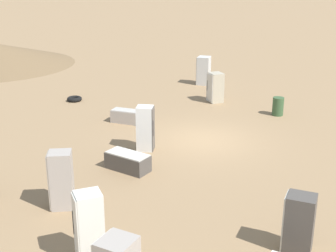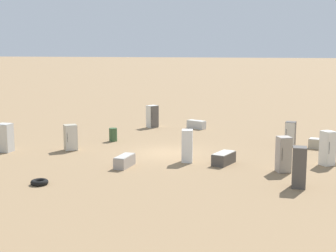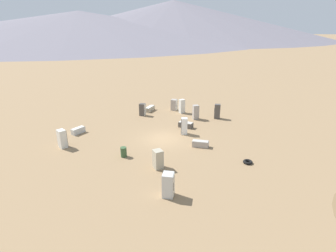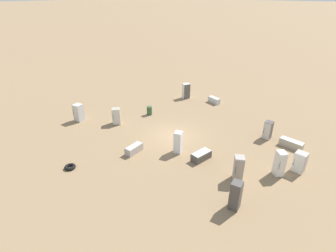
{
  "view_description": "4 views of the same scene",
  "coord_description": "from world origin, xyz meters",
  "px_view_note": "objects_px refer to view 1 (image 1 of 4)",
  "views": [
    {
      "loc": [
        17.07,
        6.9,
        6.98
      ],
      "look_at": [
        0.91,
        -1.21,
        0.73
      ],
      "focal_mm": 50.0,
      "sensor_mm": 36.0,
      "label": 1
    },
    {
      "loc": [
        11.42,
        -24.8,
        5.94
      ],
      "look_at": [
        0.39,
        -0.66,
        1.75
      ],
      "focal_mm": 50.0,
      "sensor_mm": 36.0,
      "label": 2
    },
    {
      "loc": [
        -23.13,
        -8.76,
        10.75
      ],
      "look_at": [
        1.13,
        -0.14,
        1.03
      ],
      "focal_mm": 28.0,
      "sensor_mm": 36.0,
      "label": 3
    },
    {
      "loc": [
        13.19,
        -15.39,
        11.31
      ],
      "look_at": [
        -0.6,
        0.03,
        0.8
      ],
      "focal_mm": 28.0,
      "sensor_mm": 36.0,
      "label": 4
    }
  ],
  "objects_px": {
    "discarded_fridge_12": "(145,128)",
    "rusty_barrel": "(278,106)",
    "discarded_fridge_3": "(299,223)",
    "discarded_fridge_7": "(89,227)",
    "discarded_fridge_1": "(203,71)",
    "discarded_fridge_11": "(128,162)",
    "scrap_tire": "(74,99)",
    "discarded_fridge_5": "(215,87)",
    "discarded_fridge_2": "(61,180)",
    "discarded_fridge_8": "(128,116)"
  },
  "relations": [
    {
      "from": "discarded_fridge_8",
      "to": "discarded_fridge_11",
      "type": "xyz_separation_m",
      "value": [
        4.54,
        2.75,
        0.01
      ]
    },
    {
      "from": "discarded_fridge_7",
      "to": "discarded_fridge_11",
      "type": "distance_m",
      "value": 5.48
    },
    {
      "from": "discarded_fridge_7",
      "to": "scrap_tire",
      "type": "relative_size",
      "value": 2.31
    },
    {
      "from": "discarded_fridge_1",
      "to": "discarded_fridge_2",
      "type": "relative_size",
      "value": 0.96
    },
    {
      "from": "discarded_fridge_12",
      "to": "rusty_barrel",
      "type": "height_order",
      "value": "discarded_fridge_12"
    },
    {
      "from": "discarded_fridge_1",
      "to": "discarded_fridge_11",
      "type": "height_order",
      "value": "discarded_fridge_1"
    },
    {
      "from": "discarded_fridge_5",
      "to": "discarded_fridge_7",
      "type": "relative_size",
      "value": 0.85
    },
    {
      "from": "discarded_fridge_2",
      "to": "discarded_fridge_11",
      "type": "distance_m",
      "value": 3.29
    },
    {
      "from": "discarded_fridge_7",
      "to": "rusty_barrel",
      "type": "distance_m",
      "value": 13.95
    },
    {
      "from": "discarded_fridge_12",
      "to": "discarded_fridge_2",
      "type": "bearing_deg",
      "value": -19.21
    },
    {
      "from": "discarded_fridge_1",
      "to": "scrap_tire",
      "type": "relative_size",
      "value": 2.15
    },
    {
      "from": "discarded_fridge_2",
      "to": "discarded_fridge_5",
      "type": "relative_size",
      "value": 1.14
    },
    {
      "from": "discarded_fridge_3",
      "to": "discarded_fridge_7",
      "type": "relative_size",
      "value": 0.85
    },
    {
      "from": "scrap_tire",
      "to": "rusty_barrel",
      "type": "relative_size",
      "value": 0.89
    },
    {
      "from": "discarded_fridge_2",
      "to": "scrap_tire",
      "type": "bearing_deg",
      "value": 3.38
    },
    {
      "from": "discarded_fridge_3",
      "to": "discarded_fridge_11",
      "type": "relative_size",
      "value": 0.93
    },
    {
      "from": "discarded_fridge_8",
      "to": "discarded_fridge_12",
      "type": "bearing_deg",
      "value": 36.8
    },
    {
      "from": "discarded_fridge_8",
      "to": "discarded_fridge_12",
      "type": "height_order",
      "value": "discarded_fridge_12"
    },
    {
      "from": "discarded_fridge_2",
      "to": "discarded_fridge_11",
      "type": "relative_size",
      "value": 1.07
    },
    {
      "from": "discarded_fridge_7",
      "to": "discarded_fridge_12",
      "type": "xyz_separation_m",
      "value": [
        -7.04,
        -2.37,
        -0.03
      ]
    },
    {
      "from": "discarded_fridge_3",
      "to": "discarded_fridge_5",
      "type": "relative_size",
      "value": 0.99
    },
    {
      "from": "discarded_fridge_11",
      "to": "discarded_fridge_7",
      "type": "bearing_deg",
      "value": 28.84
    },
    {
      "from": "discarded_fridge_1",
      "to": "discarded_fridge_12",
      "type": "distance_m",
      "value": 11.18
    },
    {
      "from": "discarded_fridge_11",
      "to": "discarded_fridge_1",
      "type": "bearing_deg",
      "value": -161.92
    },
    {
      "from": "discarded_fridge_5",
      "to": "discarded_fridge_11",
      "type": "distance_m",
      "value": 9.68
    },
    {
      "from": "discarded_fridge_3",
      "to": "discarded_fridge_5",
      "type": "height_order",
      "value": "discarded_fridge_5"
    },
    {
      "from": "discarded_fridge_5",
      "to": "rusty_barrel",
      "type": "relative_size",
      "value": 1.77
    },
    {
      "from": "discarded_fridge_5",
      "to": "discarded_fridge_8",
      "type": "relative_size",
      "value": 0.98
    },
    {
      "from": "discarded_fridge_2",
      "to": "discarded_fridge_8",
      "type": "height_order",
      "value": "discarded_fridge_2"
    },
    {
      "from": "discarded_fridge_7",
      "to": "discarded_fridge_12",
      "type": "distance_m",
      "value": 7.43
    },
    {
      "from": "discarded_fridge_11",
      "to": "discarded_fridge_12",
      "type": "height_order",
      "value": "discarded_fridge_12"
    },
    {
      "from": "discarded_fridge_8",
      "to": "scrap_tire",
      "type": "distance_m",
      "value": 4.88
    },
    {
      "from": "discarded_fridge_12",
      "to": "rusty_barrel",
      "type": "bearing_deg",
      "value": 133.12
    },
    {
      "from": "discarded_fridge_12",
      "to": "discarded_fridge_11",
      "type": "bearing_deg",
      "value": -8.86
    },
    {
      "from": "discarded_fridge_11",
      "to": "rusty_barrel",
      "type": "bearing_deg",
      "value": 167.44
    },
    {
      "from": "discarded_fridge_5",
      "to": "discarded_fridge_11",
      "type": "relative_size",
      "value": 0.94
    },
    {
      "from": "discarded_fridge_8",
      "to": "discarded_fridge_11",
      "type": "distance_m",
      "value": 5.31
    },
    {
      "from": "discarded_fridge_3",
      "to": "scrap_tire",
      "type": "distance_m",
      "value": 16.31
    },
    {
      "from": "discarded_fridge_5",
      "to": "discarded_fridge_12",
      "type": "xyz_separation_m",
      "value": [
        7.69,
        0.05,
        0.11
      ]
    },
    {
      "from": "discarded_fridge_2",
      "to": "scrap_tire",
      "type": "distance_m",
      "value": 11.87
    },
    {
      "from": "rusty_barrel",
      "to": "discarded_fridge_12",
      "type": "bearing_deg",
      "value": -27.43
    },
    {
      "from": "discarded_fridge_12",
      "to": "rusty_barrel",
      "type": "distance_m",
      "value": 7.73
    },
    {
      "from": "discarded_fridge_1",
      "to": "discarded_fridge_5",
      "type": "distance_m",
      "value": 3.88
    },
    {
      "from": "discarded_fridge_1",
      "to": "discarded_fridge_3",
      "type": "distance_m",
      "value": 17.73
    },
    {
      "from": "scrap_tire",
      "to": "rusty_barrel",
      "type": "distance_m",
      "value": 10.73
    },
    {
      "from": "discarded_fridge_8",
      "to": "discarded_fridge_5",
      "type": "bearing_deg",
      "value": 149.46
    },
    {
      "from": "discarded_fridge_5",
      "to": "discarded_fridge_7",
      "type": "height_order",
      "value": "discarded_fridge_7"
    },
    {
      "from": "discarded_fridge_5",
      "to": "discarded_fridge_11",
      "type": "height_order",
      "value": "discarded_fridge_5"
    },
    {
      "from": "discarded_fridge_11",
      "to": "rusty_barrel",
      "type": "relative_size",
      "value": 1.88
    },
    {
      "from": "discarded_fridge_1",
      "to": "discarded_fridge_3",
      "type": "height_order",
      "value": "discarded_fridge_1"
    }
  ]
}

